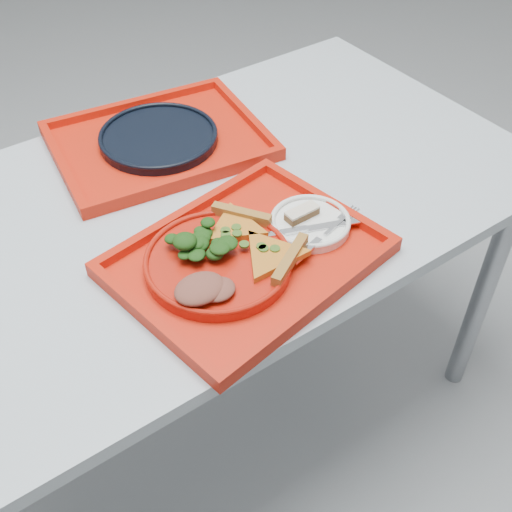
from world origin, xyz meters
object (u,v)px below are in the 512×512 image
tray_far (159,144)px  dessert_bar (302,213)px  dinner_plate (218,264)px  tray_main (247,260)px  navy_plate (159,138)px

tray_far → dessert_bar: dessert_bar is taller
dinner_plate → dessert_bar: 0.20m
tray_far → dinner_plate: 0.42m
dinner_plate → dessert_bar: (0.20, 0.01, 0.01)m
tray_main → dessert_bar: bearing=-1.1°
dinner_plate → navy_plate: dinner_plate is taller
tray_main → dinner_plate: 0.06m
tray_main → tray_far: 0.42m
tray_main → dinner_plate: size_ratio=1.73×
tray_main → dessert_bar: (0.14, 0.02, 0.03)m
navy_plate → tray_far: bearing=180.0°
dinner_plate → navy_plate: (0.11, 0.41, -0.00)m
tray_main → dessert_bar: 0.14m
navy_plate → dessert_bar: 0.41m
dinner_plate → navy_plate: 0.42m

